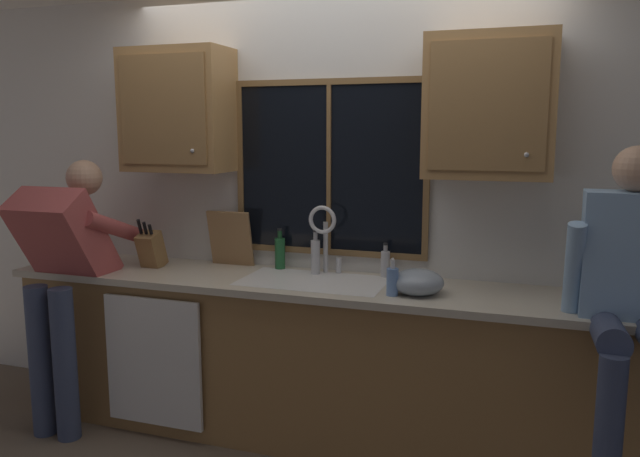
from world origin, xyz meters
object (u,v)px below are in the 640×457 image
bottle_tall_clear (385,263)px  bottle_amber_small (280,252)px  person_standing (64,267)px  mixing_bowl (418,282)px  person_sitting_on_counter (632,281)px  cutting_board (230,239)px  knife_block (151,250)px  bottle_green_glass (315,256)px  soap_dispenser (392,281)px

bottle_tall_clear → bottle_amber_small: bearing=179.6°
bottle_amber_small → person_standing: bearing=-154.0°
mixing_bowl → bottle_amber_small: (-0.88, 0.30, 0.04)m
person_standing → person_sitting_on_counter: (2.95, 0.05, 0.14)m
person_sitting_on_counter → bottle_tall_clear: size_ratio=6.42×
person_sitting_on_counter → cutting_board: (-2.16, 0.48, -0.02)m
person_sitting_on_counter → bottle_amber_small: person_sitting_on_counter is taller
knife_block → bottle_green_glass: knife_block is taller
cutting_board → bottle_green_glass: size_ratio=1.33×
cutting_board → bottle_amber_small: (0.32, 0.01, -0.07)m
soap_dispenser → bottle_amber_small: 0.86m
cutting_board → person_sitting_on_counter: bearing=-12.7°
soap_dispenser → bottle_green_glass: size_ratio=0.75×
mixing_bowl → bottle_green_glass: size_ratio=1.02×
person_standing → cutting_board: size_ratio=4.55×
knife_block → mixing_bowl: 1.64m
knife_block → soap_dispenser: 1.53m
person_standing → mixing_bowl: (2.00, 0.24, 0.02)m
knife_block → bottle_amber_small: bearing=15.6°
knife_block → soap_dispenser: (1.52, -0.17, -0.03)m
knife_block → bottle_amber_small: knife_block is taller
knife_block → person_sitting_on_counter: bearing=-6.3°
soap_dispenser → bottle_green_glass: (-0.52, 0.32, 0.03)m
mixing_bowl → bottle_amber_small: bottle_amber_small is taller
mixing_bowl → bottle_tall_clear: bottle_tall_clear is taller
bottle_amber_small → person_sitting_on_counter: bearing=-15.1°
person_standing → bottle_green_glass: (1.36, 0.48, 0.06)m
bottle_green_glass → bottle_amber_small: bearing=165.6°
knife_block → cutting_board: 0.48m
knife_block → bottle_tall_clear: size_ratio=1.64×
person_standing → bottle_amber_small: (1.12, 0.55, 0.06)m
person_standing → bottle_green_glass: size_ratio=6.05×
bottle_green_glass → bottle_tall_clear: (0.40, 0.06, -0.03)m
mixing_bowl → soap_dispenser: soap_dispenser is taller
cutting_board → bottle_green_glass: 0.58m
person_sitting_on_counter → mixing_bowl: 0.98m
cutting_board → mixing_bowl: bearing=-13.7°
soap_dispenser → mixing_bowl: bearing=34.2°
bottle_tall_clear → bottle_amber_small: size_ratio=0.80×
person_standing → soap_dispenser: size_ratio=8.08×
cutting_board → bottle_tall_clear: 0.97m
bottle_tall_clear → bottle_green_glass: bearing=-171.5°
cutting_board → person_standing: bearing=-146.1°
cutting_board → bottle_tall_clear: bearing=0.4°
mixing_bowl → bottle_green_glass: bottle_green_glass is taller
soap_dispenser → bottle_green_glass: 0.61m
person_standing → cutting_board: bearing=33.9°
soap_dispenser → person_standing: bearing=-175.1°
person_sitting_on_counter → knife_block: person_sitting_on_counter is taller
person_standing → mixing_bowl: bearing=6.9°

